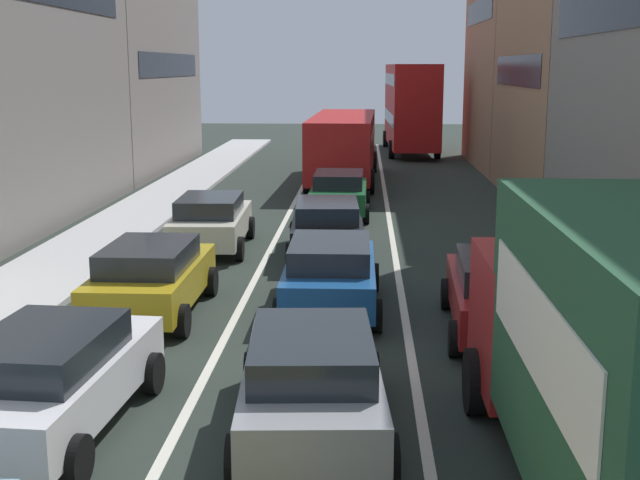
{
  "coord_description": "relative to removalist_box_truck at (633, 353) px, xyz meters",
  "views": [
    {
      "loc": [
        0.84,
        -4.03,
        4.93
      ],
      "look_at": [
        0.0,
        12.0,
        1.6
      ],
      "focal_mm": 46.99,
      "sensor_mm": 36.0,
      "label": 1
    }
  ],
  "objects": [
    {
      "name": "sidewalk_left",
      "position": [
        -10.4,
        15.49,
        -1.9
      ],
      "size": [
        2.6,
        64.0,
        0.14
      ],
      "primitive_type": "cube",
      "color": "#B9B9B9",
      "rests_on": "ground"
    },
    {
      "name": "lane_stripe_left",
      "position": [
        -5.4,
        15.49,
        -1.97
      ],
      "size": [
        0.16,
        60.0,
        0.01
      ],
      "primitive_type": "cube",
      "color": "silver",
      "rests_on": "ground"
    },
    {
      "name": "lane_stripe_right",
      "position": [
        -2.0,
        15.49,
        -1.97
      ],
      "size": [
        0.16,
        60.0,
        0.01
      ],
      "primitive_type": "cube",
      "color": "silver",
      "rests_on": "ground"
    },
    {
      "name": "removalist_box_truck",
      "position": [
        0.0,
        0.0,
        0.0
      ],
      "size": [
        2.71,
        7.71,
        3.58
      ],
      "rotation": [
        0.0,
        0.0,
        1.57
      ],
      "color": "#A51E1E",
      "rests_on": "ground"
    },
    {
      "name": "sedan_centre_lane_second",
      "position": [
        -3.53,
        2.1,
        -1.18
      ],
      "size": [
        2.29,
        4.41,
        1.49
      ],
      "rotation": [
        0.0,
        0.0,
        1.64
      ],
      "color": "gray",
      "rests_on": "ground"
    },
    {
      "name": "wagon_left_lane_second",
      "position": [
        -7.08,
        2.0,
        -1.18
      ],
      "size": [
        2.29,
        4.41,
        1.49
      ],
      "rotation": [
        0.0,
        0.0,
        1.51
      ],
      "color": "silver",
      "rests_on": "ground"
    },
    {
      "name": "hatchback_centre_lane_third",
      "position": [
        -3.52,
        8.07,
        -1.18
      ],
      "size": [
        2.08,
        4.31,
        1.49
      ],
      "rotation": [
        0.0,
        0.0,
        1.58
      ],
      "color": "#194C8C",
      "rests_on": "ground"
    },
    {
      "name": "sedan_left_lane_third",
      "position": [
        -7.1,
        7.56,
        -1.18
      ],
      "size": [
        2.07,
        4.31,
        1.49
      ],
      "rotation": [
        0.0,
        0.0,
        1.57
      ],
      "color": "#B29319",
      "rests_on": "ground"
    },
    {
      "name": "coupe_centre_lane_fourth",
      "position": [
        -3.81,
        13.12,
        -1.18
      ],
      "size": [
        2.23,
        4.38,
        1.49
      ],
      "rotation": [
        0.0,
        0.0,
        1.62
      ],
      "color": "black",
      "rests_on": "ground"
    },
    {
      "name": "sedan_left_lane_fourth",
      "position": [
        -7.02,
        13.8,
        -1.18
      ],
      "size": [
        2.18,
        4.36,
        1.49
      ],
      "rotation": [
        0.0,
        0.0,
        1.6
      ],
      "color": "beige",
      "rests_on": "ground"
    },
    {
      "name": "sedan_centre_lane_fifth",
      "position": [
        -3.67,
        19.26,
        -1.18
      ],
      "size": [
        2.1,
        4.32,
        1.49
      ],
      "rotation": [
        0.0,
        0.0,
        1.56
      ],
      "color": "#19592D",
      "rests_on": "ground"
    },
    {
      "name": "sedan_right_lane_behind_truck",
      "position": [
        -0.26,
        6.74,
        -1.18
      ],
      "size": [
        2.22,
        4.38,
        1.49
      ],
      "rotation": [
        0.0,
        0.0,
        1.53
      ],
      "color": "#A51E1E",
      "rests_on": "ground"
    },
    {
      "name": "bus_mid_queue_primary",
      "position": [
        -3.73,
        27.39,
        -0.21
      ],
      "size": [
        3.01,
        10.56,
        2.9
      ],
      "rotation": [
        0.0,
        0.0,
        1.54
      ],
      "color": "#B21919",
      "rests_on": "ground"
    },
    {
      "name": "bus_far_queue_secondary",
      "position": [
        -0.16,
        40.49,
        0.86
      ],
      "size": [
        2.97,
        10.55,
        5.06
      ],
      "rotation": [
        0.0,
        0.0,
        1.59
      ],
      "color": "#B21919",
      "rests_on": "ground"
    }
  ]
}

